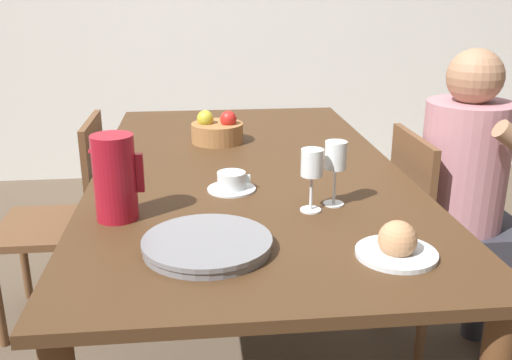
{
  "coord_description": "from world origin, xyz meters",
  "views": [
    {
      "loc": [
        -0.17,
        -1.9,
        1.37
      ],
      "look_at": [
        0.0,
        -0.29,
        0.81
      ],
      "focal_mm": 40.0,
      "sensor_mm": 36.0,
      "label": 1
    }
  ],
  "objects_px": {
    "red_pitcher": "(115,177)",
    "teacup_near_person": "(232,183)",
    "person_seated": "(471,185)",
    "wine_glass_water": "(336,159)",
    "chair_person_side": "(439,239)",
    "wine_glass_juice": "(312,167)",
    "bread_plate": "(397,245)",
    "chair_opposite": "(67,217)",
    "fruit_bowl": "(217,131)",
    "serving_tray": "(207,244)"
  },
  "relations": [
    {
      "from": "wine_glass_juice",
      "to": "fruit_bowl",
      "type": "distance_m",
      "value": 0.81
    },
    {
      "from": "chair_person_side",
      "to": "wine_glass_juice",
      "type": "bearing_deg",
      "value": -55.99
    },
    {
      "from": "teacup_near_person",
      "to": "chair_opposite",
      "type": "bearing_deg",
      "value": 138.77
    },
    {
      "from": "chair_person_side",
      "to": "bread_plate",
      "type": "distance_m",
      "value": 0.87
    },
    {
      "from": "serving_tray",
      "to": "chair_opposite",
      "type": "bearing_deg",
      "value": 119.61
    },
    {
      "from": "wine_glass_juice",
      "to": "teacup_near_person",
      "type": "bearing_deg",
      "value": 137.37
    },
    {
      "from": "red_pitcher",
      "to": "teacup_near_person",
      "type": "relative_size",
      "value": 1.56
    },
    {
      "from": "chair_person_side",
      "to": "person_seated",
      "type": "relative_size",
      "value": 0.74
    },
    {
      "from": "fruit_bowl",
      "to": "chair_opposite",
      "type": "bearing_deg",
      "value": -178.58
    },
    {
      "from": "chair_person_side",
      "to": "person_seated",
      "type": "bearing_deg",
      "value": 70.79
    },
    {
      "from": "chair_person_side",
      "to": "wine_glass_water",
      "type": "bearing_deg",
      "value": -55.11
    },
    {
      "from": "red_pitcher",
      "to": "bread_plate",
      "type": "relative_size",
      "value": 1.21
    },
    {
      "from": "fruit_bowl",
      "to": "serving_tray",
      "type": "bearing_deg",
      "value": -93.77
    },
    {
      "from": "person_seated",
      "to": "red_pitcher",
      "type": "relative_size",
      "value": 4.99
    },
    {
      "from": "red_pitcher",
      "to": "serving_tray",
      "type": "relative_size",
      "value": 0.75
    },
    {
      "from": "chair_opposite",
      "to": "wine_glass_water",
      "type": "distance_m",
      "value": 1.25
    },
    {
      "from": "chair_person_side",
      "to": "red_pitcher",
      "type": "xyz_separation_m",
      "value": [
        -1.11,
        -0.38,
        0.41
      ]
    },
    {
      "from": "wine_glass_juice",
      "to": "bread_plate",
      "type": "distance_m",
      "value": 0.35
    },
    {
      "from": "chair_person_side",
      "to": "bread_plate",
      "type": "bearing_deg",
      "value": -31.86
    },
    {
      "from": "wine_glass_water",
      "to": "fruit_bowl",
      "type": "height_order",
      "value": "wine_glass_water"
    },
    {
      "from": "chair_opposite",
      "to": "serving_tray",
      "type": "bearing_deg",
      "value": -150.39
    },
    {
      "from": "chair_opposite",
      "to": "person_seated",
      "type": "height_order",
      "value": "person_seated"
    },
    {
      "from": "wine_glass_juice",
      "to": "bread_plate",
      "type": "relative_size",
      "value": 0.93
    },
    {
      "from": "wine_glass_juice",
      "to": "teacup_near_person",
      "type": "height_order",
      "value": "wine_glass_juice"
    },
    {
      "from": "chair_person_side",
      "to": "serving_tray",
      "type": "bearing_deg",
      "value": -55.01
    },
    {
      "from": "chair_opposite",
      "to": "bread_plate",
      "type": "height_order",
      "value": "chair_opposite"
    },
    {
      "from": "person_seated",
      "to": "wine_glass_water",
      "type": "bearing_deg",
      "value": -61.41
    },
    {
      "from": "red_pitcher",
      "to": "serving_tray",
      "type": "bearing_deg",
      "value": -43.25
    },
    {
      "from": "teacup_near_person",
      "to": "bread_plate",
      "type": "distance_m",
      "value": 0.61
    },
    {
      "from": "chair_opposite",
      "to": "red_pitcher",
      "type": "bearing_deg",
      "value": -157.13
    },
    {
      "from": "person_seated",
      "to": "wine_glass_water",
      "type": "height_order",
      "value": "person_seated"
    },
    {
      "from": "wine_glass_water",
      "to": "teacup_near_person",
      "type": "relative_size",
      "value": 1.26
    },
    {
      "from": "teacup_near_person",
      "to": "bread_plate",
      "type": "xyz_separation_m",
      "value": [
        0.36,
        -0.49,
        0.0
      ]
    },
    {
      "from": "wine_glass_water",
      "to": "wine_glass_juice",
      "type": "bearing_deg",
      "value": -152.22
    },
    {
      "from": "wine_glass_water",
      "to": "teacup_near_person",
      "type": "distance_m",
      "value": 0.35
    },
    {
      "from": "serving_tray",
      "to": "wine_glass_juice",
      "type": "bearing_deg",
      "value": 36.8
    },
    {
      "from": "red_pitcher",
      "to": "person_seated",
      "type": "bearing_deg",
      "value": 16.58
    },
    {
      "from": "red_pitcher",
      "to": "serving_tray",
      "type": "height_order",
      "value": "red_pitcher"
    },
    {
      "from": "red_pitcher",
      "to": "fruit_bowl",
      "type": "distance_m",
      "value": 0.83
    },
    {
      "from": "chair_opposite",
      "to": "bread_plate",
      "type": "distance_m",
      "value": 1.49
    },
    {
      "from": "chair_opposite",
      "to": "wine_glass_juice",
      "type": "xyz_separation_m",
      "value": [
        0.85,
        -0.76,
        0.43
      ]
    },
    {
      "from": "chair_opposite",
      "to": "chair_person_side",
      "type": "bearing_deg",
      "value": -104.61
    },
    {
      "from": "serving_tray",
      "to": "fruit_bowl",
      "type": "relative_size",
      "value": 1.51
    },
    {
      "from": "chair_person_side",
      "to": "teacup_near_person",
      "type": "xyz_separation_m",
      "value": [
        -0.78,
        -0.19,
        0.32
      ]
    },
    {
      "from": "chair_person_side",
      "to": "person_seated",
      "type": "height_order",
      "value": "person_seated"
    },
    {
      "from": "wine_glass_juice",
      "to": "fruit_bowl",
      "type": "bearing_deg",
      "value": 106.67
    },
    {
      "from": "person_seated",
      "to": "chair_opposite",
      "type": "bearing_deg",
      "value": -104.87
    },
    {
      "from": "person_seated",
      "to": "wine_glass_water",
      "type": "relative_size",
      "value": 6.17
    },
    {
      "from": "person_seated",
      "to": "chair_person_side",
      "type": "bearing_deg",
      "value": -109.21
    },
    {
      "from": "teacup_near_person",
      "to": "chair_person_side",
      "type": "bearing_deg",
      "value": 13.75
    }
  ]
}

